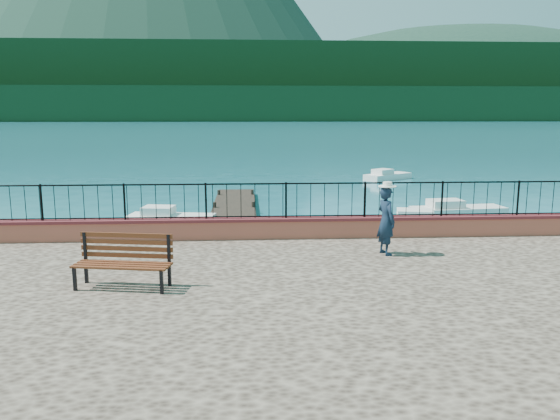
{
  "coord_description": "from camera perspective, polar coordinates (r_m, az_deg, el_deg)",
  "views": [
    {
      "loc": [
        -1.36,
        -11.13,
        4.66
      ],
      "look_at": [
        -0.57,
        2.0,
        2.3
      ],
      "focal_mm": 35.0,
      "sensor_mm": 36.0,
      "label": 1
    }
  ],
  "objects": [
    {
      "name": "boat_5",
      "position": [
        39.11,
        11.2,
        3.72
      ],
      "size": [
        3.75,
        3.17,
        0.8
      ],
      "primitive_type": "cube",
      "rotation": [
        0.0,
        0.0,
        0.61
      ],
      "color": "silver",
      "rests_on": "ground"
    },
    {
      "name": "railing",
      "position": [
        15.08,
        1.77,
        0.99
      ],
      "size": [
        27.0,
        0.05,
        0.95
      ],
      "primitive_type": "cube",
      "color": "black",
      "rests_on": "parapet"
    },
    {
      "name": "dock",
      "position": [
        23.57,
        -4.94,
        -0.9
      ],
      "size": [
        2.0,
        16.0,
        0.3
      ],
      "primitive_type": "cube",
      "color": "#2D231C",
      "rests_on": "ground"
    },
    {
      "name": "boat_0",
      "position": [
        23.3,
        -11.32,
        -0.57
      ],
      "size": [
        3.74,
        1.85,
        0.8
      ],
      "primitive_type": "cube",
      "rotation": [
        0.0,
        0.0,
        -0.16
      ],
      "color": "silver",
      "rests_on": "ground"
    },
    {
      "name": "boat_1",
      "position": [
        22.87,
        15.41,
        -0.94
      ],
      "size": [
        4.21,
        2.16,
        0.8
      ],
      "primitive_type": "cube",
      "rotation": [
        0.0,
        0.0,
        -0.22
      ],
      "color": "silver",
      "rests_on": "ground"
    },
    {
      "name": "hat",
      "position": [
        13.45,
        11.16,
        2.65
      ],
      "size": [
        0.44,
        0.44,
        0.12
      ],
      "primitive_type": "cylinder",
      "color": "white",
      "rests_on": "person"
    },
    {
      "name": "park_bench",
      "position": [
        11.37,
        -16.06,
        -6.29
      ],
      "size": [
        2.0,
        0.95,
        1.07
      ],
      "rotation": [
        0.0,
        0.0,
        -0.18
      ],
      "color": "black",
      "rests_on": "promenade"
    },
    {
      "name": "far_forest",
      "position": [
        311.16,
        -3.26,
        10.95
      ],
      "size": [
        900.0,
        60.0,
        18.0
      ],
      "primitive_type": "cube",
      "color": "black",
      "rests_on": "ground"
    },
    {
      "name": "parapet",
      "position": [
        15.22,
        1.75,
        -1.85
      ],
      "size": [
        28.0,
        0.46,
        0.58
      ],
      "primitive_type": "cube",
      "color": "#B04E3F",
      "rests_on": "promenade"
    },
    {
      "name": "boat_2",
      "position": [
        26.05,
        18.14,
        0.25
      ],
      "size": [
        4.34,
        1.74,
        0.8
      ],
      "primitive_type": "cube",
      "rotation": [
        0.0,
        0.0,
        0.11
      ],
      "color": "silver",
      "rests_on": "ground"
    },
    {
      "name": "companion_hill",
      "position": [
        612.54,
        17.97,
        9.24
      ],
      "size": [
        448.0,
        384.0,
        180.0
      ],
      "primitive_type": "ellipsoid",
      "color": "#142D23",
      "rests_on": "ground"
    },
    {
      "name": "ground",
      "position": [
        12.14,
        3.33,
        -12.41
      ],
      "size": [
        2000.0,
        2000.0,
        0.0
      ],
      "primitive_type": "plane",
      "color": "#19596B",
      "rests_on": "ground"
    },
    {
      "name": "foothills",
      "position": [
        371.54,
        -3.33,
        12.82
      ],
      "size": [
        900.0,
        120.0,
        44.0
      ],
      "primitive_type": "cube",
      "color": "black",
      "rests_on": "ground"
    },
    {
      "name": "person",
      "position": [
        13.6,
        11.03,
        -1.12
      ],
      "size": [
        0.56,
        0.7,
        1.68
      ],
      "primitive_type": "imported",
      "rotation": [
        0.0,
        0.0,
        1.86
      ],
      "color": "#112033",
      "rests_on": "promenade"
    }
  ]
}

